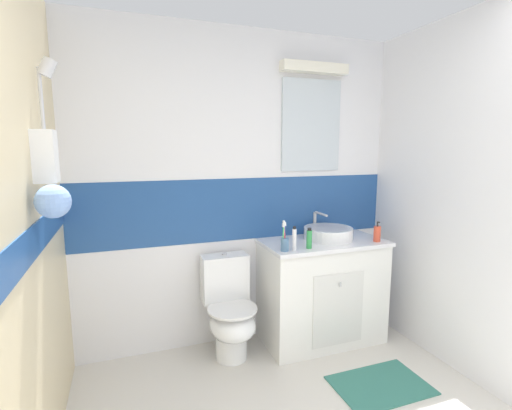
{
  "coord_description": "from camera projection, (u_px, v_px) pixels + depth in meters",
  "views": [
    {
      "loc": [
        -0.89,
        -0.4,
        1.59
      ],
      "look_at": [
        -0.11,
        1.78,
        1.23
      ],
      "focal_mm": 25.88,
      "sensor_mm": 36.0,
      "label": 1
    }
  ],
  "objects": [
    {
      "name": "wall_back_tiled",
      "position": [
        242.0,
        189.0,
        3.0
      ],
      "size": [
        3.2,
        0.2,
        2.5
      ],
      "color": "white",
      "rests_on": "ground_plane"
    },
    {
      "name": "wall_right_plain",
      "position": [
        508.0,
        203.0,
        2.29
      ],
      "size": [
        0.1,
        3.48,
        2.5
      ],
      "primitive_type": "cube",
      "color": "white",
      "rests_on": "ground_plane"
    },
    {
      "name": "vanity_cabinet",
      "position": [
        321.0,
        290.0,
        3.04
      ],
      "size": [
        0.99,
        0.54,
        0.85
      ],
      "color": "white",
      "rests_on": "ground_plane"
    },
    {
      "name": "sink_basin",
      "position": [
        328.0,
        233.0,
        3.01
      ],
      "size": [
        0.4,
        0.44,
        0.2
      ],
      "color": "white",
      "rests_on": "vanity_cabinet"
    },
    {
      "name": "toilet",
      "position": [
        230.0,
        311.0,
        2.8
      ],
      "size": [
        0.37,
        0.5,
        0.78
      ],
      "color": "white",
      "rests_on": "ground_plane"
    },
    {
      "name": "toothbrush_cup",
      "position": [
        285.0,
        242.0,
        2.66
      ],
      "size": [
        0.06,
        0.06,
        0.22
      ],
      "color": "#4C7299",
      "rests_on": "vanity_cabinet"
    },
    {
      "name": "soap_dispenser",
      "position": [
        377.0,
        234.0,
        2.93
      ],
      "size": [
        0.06,
        0.06,
        0.16
      ],
      "color": "#D84C33",
      "rests_on": "vanity_cabinet"
    },
    {
      "name": "deodorant_spray_can",
      "position": [
        309.0,
        239.0,
        2.73
      ],
      "size": [
        0.04,
        0.04,
        0.16
      ],
      "color": "green",
      "rests_on": "vanity_cabinet"
    },
    {
      "name": "toothpaste_tube_upright",
      "position": [
        294.0,
        239.0,
        2.69
      ],
      "size": [
        0.03,
        0.03,
        0.18
      ],
      "color": "white",
      "rests_on": "vanity_cabinet"
    },
    {
      "name": "bath_mat",
      "position": [
        380.0,
        385.0,
        2.49
      ],
      "size": [
        0.63,
        0.42,
        0.01
      ],
      "primitive_type": "cube",
      "color": "#337266",
      "rests_on": "ground_plane"
    }
  ]
}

